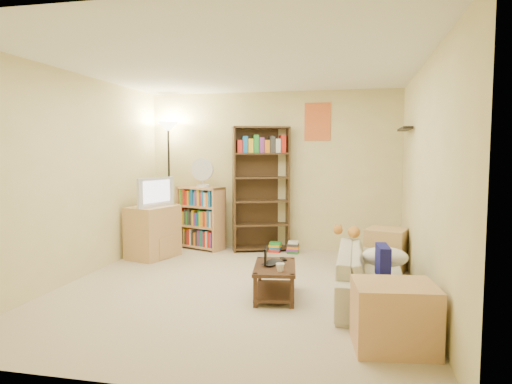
% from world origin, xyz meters
% --- Properties ---
extents(room, '(4.50, 4.54, 2.52)m').
position_xyz_m(room, '(0.00, 0.01, 1.62)').
color(room, beige).
rests_on(room, ground).
extents(sofa, '(1.80, 0.73, 0.52)m').
position_xyz_m(sofa, '(1.49, -0.05, 0.26)').
color(sofa, '#BDB49D').
rests_on(sofa, ground).
extents(navy_pillow, '(0.13, 0.35, 0.31)m').
position_xyz_m(navy_pillow, '(1.58, -0.44, 0.50)').
color(navy_pillow, navy).
rests_on(navy_pillow, sofa).
extents(cream_blanket, '(0.48, 0.34, 0.21)m').
position_xyz_m(cream_blanket, '(1.62, -0.01, 0.45)').
color(cream_blanket, silver).
rests_on(cream_blanket, sofa).
extents(tabby_cat, '(0.41, 0.15, 0.14)m').
position_xyz_m(tabby_cat, '(1.27, 0.64, 0.59)').
color(tabby_cat, '#C87A2A').
rests_on(tabby_cat, sofa).
extents(coffee_table, '(0.54, 0.83, 0.35)m').
position_xyz_m(coffee_table, '(0.48, -0.21, 0.21)').
color(coffee_table, '#3C2417').
rests_on(coffee_table, ground).
extents(laptop, '(0.40, 0.33, 0.03)m').
position_xyz_m(laptop, '(0.49, -0.17, 0.36)').
color(laptop, black).
rests_on(laptop, coffee_table).
extents(laptop_screen, '(0.05, 0.26, 0.17)m').
position_xyz_m(laptop_screen, '(0.37, -0.19, 0.45)').
color(laptop_screen, white).
rests_on(laptop_screen, laptop).
extents(mug, '(0.15, 0.15, 0.08)m').
position_xyz_m(mug, '(0.57, -0.45, 0.39)').
color(mug, white).
rests_on(mug, coffee_table).
extents(tv_remote, '(0.10, 0.14, 0.02)m').
position_xyz_m(tv_remote, '(0.53, 0.06, 0.35)').
color(tv_remote, black).
rests_on(tv_remote, coffee_table).
extents(tv_stand, '(0.70, 0.83, 0.76)m').
position_xyz_m(tv_stand, '(-1.59, 1.24, 0.38)').
color(tv_stand, tan).
rests_on(tv_stand, ground).
extents(television, '(0.79, 0.52, 0.42)m').
position_xyz_m(television, '(-1.59, 1.24, 0.97)').
color(television, black).
rests_on(television, tv_stand).
extents(tall_bookshelf, '(0.92, 0.57, 1.94)m').
position_xyz_m(tall_bookshelf, '(-0.13, 2.03, 1.03)').
color(tall_bookshelf, '#3F2C18').
rests_on(tall_bookshelf, ground).
extents(short_bookshelf, '(0.84, 0.57, 1.00)m').
position_xyz_m(short_bookshelf, '(-1.11, 1.99, 0.50)').
color(short_bookshelf, tan).
rests_on(short_bookshelf, ground).
extents(desk_fan, '(0.35, 0.20, 0.46)m').
position_xyz_m(desk_fan, '(-1.06, 1.94, 1.23)').
color(desk_fan, silver).
rests_on(desk_fan, short_bookshelf).
extents(floor_lamp, '(0.35, 0.35, 2.04)m').
position_xyz_m(floor_lamp, '(-1.67, 2.05, 1.63)').
color(floor_lamp, black).
rests_on(floor_lamp, ground).
extents(side_table, '(0.60, 0.60, 0.55)m').
position_xyz_m(side_table, '(1.72, 1.20, 0.28)').
color(side_table, tan).
rests_on(side_table, ground).
extents(end_cabinet, '(0.69, 0.60, 0.52)m').
position_xyz_m(end_cabinet, '(1.62, -1.27, 0.26)').
color(end_cabinet, tan).
rests_on(end_cabinet, ground).
extents(book_stacks, '(0.47, 0.20, 0.19)m').
position_xyz_m(book_stacks, '(0.26, 1.95, 0.09)').
color(book_stacks, red).
rests_on(book_stacks, ground).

